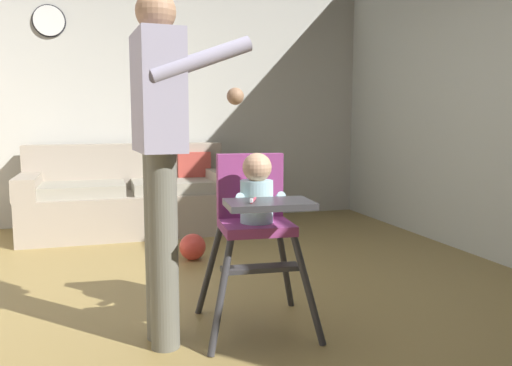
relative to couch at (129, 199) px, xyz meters
The scene contains 7 objects.
ground 2.52m from the couch, 83.05° to the right, with size 6.34×7.52×0.10m, color olive.
wall_far 1.22m from the couch, 59.89° to the left, with size 5.54×0.06×2.78m, color #B9B8AE.
couch is the anchor object (origin of this frame).
high_chair 2.71m from the couch, 79.03° to the right, with size 0.65×0.76×0.95m.
adult_standing 2.75m from the couch, 89.53° to the right, with size 0.53×0.50×1.70m.
toy_ball 1.30m from the couch, 70.97° to the right, with size 0.21×0.21×0.21m, color #D13D33.
wall_clock 1.95m from the couch, 145.78° to the left, with size 0.32×0.04×0.32m.
Camera 1 is at (-0.55, -2.69, 1.11)m, focal length 35.98 mm.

